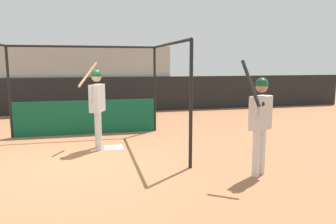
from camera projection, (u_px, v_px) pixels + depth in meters
The scene contains 7 objects.
ground_plane at pixel (68, 168), 6.41m from camera, with size 60.00×60.00×0.00m, color #9E6642.
outfield_wall at pixel (78, 95), 13.08m from camera, with size 24.00×0.12×1.43m.
bleacher_section at pixel (79, 78), 14.19m from camera, with size 7.60×2.40×2.71m.
batting_cage at pixel (85, 99), 8.58m from camera, with size 4.04×3.66×2.50m.
home_plate at pixel (114, 148), 7.87m from camera, with size 0.44×0.44×0.02m.
player_batter at pixel (97, 101), 7.63m from camera, with size 0.63×1.00×2.05m.
player_waiting at pixel (260, 117), 5.83m from camera, with size 0.66×0.69×2.09m.
Camera 1 is at (0.49, -6.46, 2.06)m, focal length 35.00 mm.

